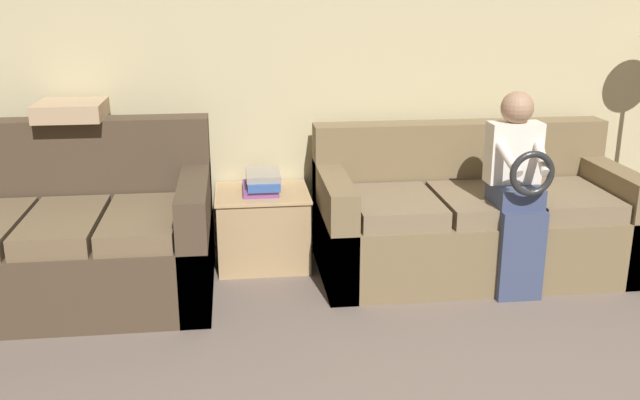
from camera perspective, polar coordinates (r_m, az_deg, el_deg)
wall_back at (r=4.66m, az=4.46°, el=11.60°), size 7.17×0.06×2.55m
couch_main at (r=4.49m, az=11.98°, el=-1.54°), size 1.88×0.89×0.86m
couch_side at (r=4.25m, az=-19.25°, el=-3.01°), size 1.56×1.00×0.95m
child_left_seated at (r=4.11m, az=15.52°, el=1.19°), size 0.30×0.38×1.14m
side_shelf at (r=4.49m, az=-4.60°, el=-2.13°), size 0.58×0.52×0.47m
book_stack at (r=4.41m, az=-4.65°, el=1.44°), size 0.23×0.33×0.13m
throw_pillow at (r=4.42m, az=-19.30°, el=6.79°), size 0.38×0.38×0.10m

